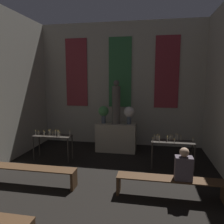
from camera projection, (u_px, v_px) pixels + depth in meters
wall_back at (120, 84)px, 8.36m from camera, size 6.38×0.16×4.64m
altar at (116, 137)px, 7.72m from camera, size 1.39×0.58×1.00m
statue at (116, 104)px, 7.54m from camera, size 0.29×0.29×1.50m
flower_vase_left at (104, 112)px, 7.67m from camera, size 0.36×0.36×0.61m
flower_vase_right at (129, 113)px, 7.51m from camera, size 0.36×0.36×0.61m
candle_rack_left at (53, 139)px, 6.87m from camera, size 1.20×0.43×0.98m
candle_rack_right at (172, 145)px, 6.22m from camera, size 1.20×0.43×0.98m
pew_back_left at (30, 171)px, 5.28m from camera, size 2.27×0.36×0.43m
pew_back_right at (169, 183)px, 4.69m from camera, size 2.27×0.36×0.43m
person_seated at (184, 166)px, 4.58m from camera, size 0.36×0.24×0.70m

